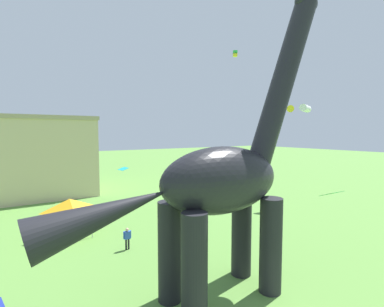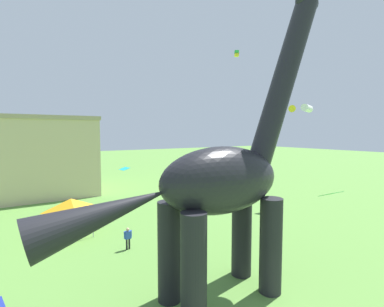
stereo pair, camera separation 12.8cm
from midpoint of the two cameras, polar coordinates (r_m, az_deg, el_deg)
The scene contains 8 objects.
dinosaur_sculpture at distance 14.07m, azimuth 5.51°, elevation -5.32°, with size 15.64×3.31×16.35m.
person_vendor_side at distance 21.36m, azimuth -12.98°, elevation -15.85°, with size 0.58×0.26×1.55m.
festival_canopy_tent at distance 24.91m, azimuth -23.38°, elevation -9.32°, with size 3.15×3.15×3.00m.
kite_drifting at distance 37.66m, azimuth 8.51°, elevation 19.13°, with size 0.68×0.68×0.71m.
kite_near_high at distance 34.64m, azimuth 21.06°, elevation 8.40°, with size 2.87×2.86×0.82m.
kite_near_low at distance 28.26m, azimuth -13.69°, elevation -2.99°, with size 0.91×1.12×0.22m.
kite_mid_center at distance 11.55m, azimuth 25.83°, elevation -7.21°, with size 0.76×0.57×0.21m.
background_building_block at distance 43.07m, azimuth -30.38°, elevation -0.45°, with size 15.90×12.33×10.26m.
Camera 1 is at (-8.97, -5.89, 8.26)m, focal length 26.70 mm.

